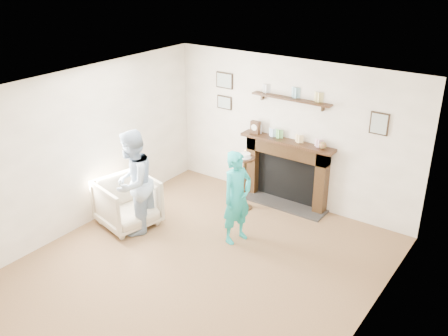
{
  "coord_description": "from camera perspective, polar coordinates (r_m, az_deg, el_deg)",
  "views": [
    {
      "loc": [
        3.61,
        -4.56,
        4.07
      ],
      "look_at": [
        -0.24,
        0.9,
        1.12
      ],
      "focal_mm": 40.0,
      "sensor_mm": 36.0,
      "label": 1
    }
  ],
  "objects": [
    {
      "name": "woman",
      "position": [
        7.69,
        1.44,
        -8.14
      ],
      "size": [
        0.45,
        0.59,
        1.44
      ],
      "primitive_type": "imported",
      "rotation": [
        0.0,
        0.0,
        1.34
      ],
      "color": "teal",
      "rests_on": "ground"
    },
    {
      "name": "room_shell",
      "position": [
        6.83,
        0.64,
        2.8
      ],
      "size": [
        4.54,
        5.02,
        2.52
      ],
      "color": "beige",
      "rests_on": "ground"
    },
    {
      "name": "man",
      "position": [
        8.04,
        -9.95,
        -7.02
      ],
      "size": [
        0.85,
        0.96,
        1.65
      ],
      "primitive_type": "imported",
      "rotation": [
        0.0,
        0.0,
        -1.25
      ],
      "color": "silver",
      "rests_on": "ground"
    },
    {
      "name": "armchair",
      "position": [
        8.22,
        -10.73,
        -6.34
      ],
      "size": [
        1.03,
        1.01,
        0.78
      ],
      "primitive_type": "imported",
      "rotation": [
        0.0,
        0.0,
        1.34
      ],
      "color": "tan",
      "rests_on": "ground"
    },
    {
      "name": "pedestal_table",
      "position": [
        8.28,
        2.39,
        -0.54
      ],
      "size": [
        0.33,
        0.33,
        1.07
      ],
      "color": "black",
      "rests_on": "ground"
    },
    {
      "name": "ground",
      "position": [
        7.1,
        -2.64,
        -11.21
      ],
      "size": [
        5.0,
        5.0,
        0.0
      ],
      "primitive_type": "plane",
      "color": "brown",
      "rests_on": "ground"
    }
  ]
}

